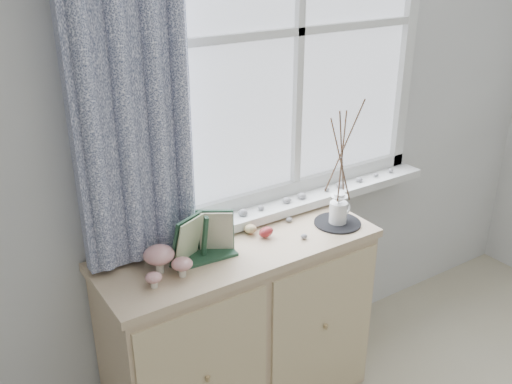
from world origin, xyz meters
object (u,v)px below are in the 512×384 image
botanical_book (207,238)px  twig_pitcher (342,152)px  sideboard (241,330)px  toadstool_cluster (164,260)px

botanical_book → twig_pitcher: bearing=1.6°
sideboard → botanical_book: 0.56m
sideboard → toadstool_cluster: size_ratio=6.25×
toadstool_cluster → twig_pitcher: bearing=-2.6°
botanical_book → twig_pitcher: size_ratio=0.50×
botanical_book → twig_pitcher: (0.64, -0.03, 0.24)m
sideboard → twig_pitcher: size_ratio=2.03×
sideboard → botanical_book: bearing=-168.9°
sideboard → twig_pitcher: 0.90m
sideboard → twig_pitcher: (0.47, -0.07, 0.77)m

